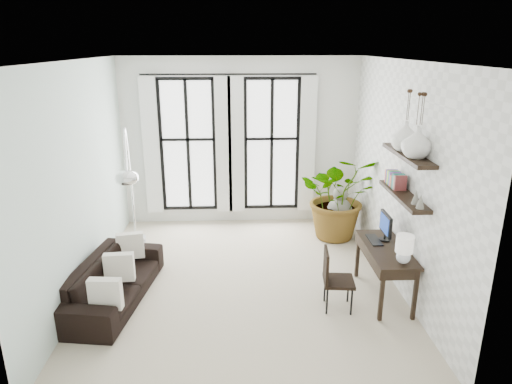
{
  "coord_description": "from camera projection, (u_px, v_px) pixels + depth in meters",
  "views": [
    {
      "loc": [
        -0.08,
        -6.12,
        3.4
      ],
      "look_at": [
        0.2,
        0.3,
        1.31
      ],
      "focal_mm": 32.0,
      "sensor_mm": 36.0,
      "label": 1
    }
  ],
  "objects": [
    {
      "name": "desk",
      "position": [
        387.0,
        252.0,
        6.18
      ],
      "size": [
        0.54,
        1.28,
        1.15
      ],
      "color": "black",
      "rests_on": "floor"
    },
    {
      "name": "arc_lamp",
      "position": [
        127.0,
        159.0,
        6.76
      ],
      "size": [
        0.72,
        2.21,
        2.27
      ],
      "color": "silver",
      "rests_on": "floor"
    },
    {
      "name": "vase_b",
      "position": [
        405.0,
        136.0,
        5.9
      ],
      "size": [
        0.37,
        0.37,
        0.38
      ],
      "primitive_type": "imported",
      "color": "white",
      "rests_on": "shelf_upper"
    },
    {
      "name": "wall_back",
      "position": [
        240.0,
        142.0,
        8.75
      ],
      "size": [
        4.5,
        0.0,
        4.5
      ],
      "primitive_type": "plane",
      "rotation": [
        1.57,
        0.0,
        0.0
      ],
      "color": "white",
      "rests_on": "floor"
    },
    {
      "name": "sofa",
      "position": [
        113.0,
        281.0,
        6.28
      ],
      "size": [
        1.09,
        2.13,
        0.59
      ],
      "primitive_type": "imported",
      "rotation": [
        0.0,
        0.0,
        1.42
      ],
      "color": "black",
      "rests_on": "floor"
    },
    {
      "name": "windows",
      "position": [
        230.0,
        145.0,
        8.68
      ],
      "size": [
        3.26,
        0.13,
        2.65
      ],
      "color": "white",
      "rests_on": "wall_back"
    },
    {
      "name": "wall_shelves",
      "position": [
        404.0,
        178.0,
        5.96
      ],
      "size": [
        0.25,
        1.3,
        0.6
      ],
      "color": "black",
      "rests_on": "wall_right"
    },
    {
      "name": "wall_right",
      "position": [
        401.0,
        177.0,
        6.47
      ],
      "size": [
        0.0,
        5.0,
        5.0
      ],
      "primitive_type": "plane",
      "rotation": [
        1.57,
        0.0,
        -1.57
      ],
      "color": "white",
      "rests_on": "floor"
    },
    {
      "name": "wall_left",
      "position": [
        79.0,
        181.0,
        6.28
      ],
      "size": [
        0.0,
        5.0,
        5.0
      ],
      "primitive_type": "plane",
      "rotation": [
        1.57,
        0.0,
        1.57
      ],
      "color": "silver",
      "rests_on": "floor"
    },
    {
      "name": "vase_a",
      "position": [
        417.0,
        142.0,
        5.52
      ],
      "size": [
        0.37,
        0.37,
        0.38
      ],
      "primitive_type": "imported",
      "color": "white",
      "rests_on": "shelf_upper"
    },
    {
      "name": "ceiling",
      "position": [
        241.0,
        60.0,
        5.87
      ],
      "size": [
        5.0,
        5.0,
        0.0
      ],
      "primitive_type": "plane",
      "color": "white",
      "rests_on": "wall_back"
    },
    {
      "name": "buddha",
      "position": [
        339.0,
        216.0,
        8.34
      ],
      "size": [
        0.53,
        0.53,
        0.96
      ],
      "color": "gray",
      "rests_on": "floor"
    },
    {
      "name": "floor",
      "position": [
        243.0,
        281.0,
        6.87
      ],
      "size": [
        5.0,
        5.0,
        0.0
      ],
      "primitive_type": "plane",
      "color": "beige",
      "rests_on": "ground"
    },
    {
      "name": "desk_chair",
      "position": [
        333.0,
        276.0,
        6.03
      ],
      "size": [
        0.44,
        0.44,
        0.84
      ],
      "rotation": [
        0.0,
        0.0,
        -0.1
      ],
      "color": "black",
      "rests_on": "floor"
    },
    {
      "name": "plant",
      "position": [
        340.0,
        196.0,
        8.21
      ],
      "size": [
        1.51,
        1.34,
        1.58
      ],
      "primitive_type": "imported",
      "rotation": [
        0.0,
        0.0,
        -0.07
      ],
      "color": "#2D7228",
      "rests_on": "floor"
    },
    {
      "name": "throw_pillows",
      "position": [
        119.0,
        267.0,
        6.22
      ],
      "size": [
        0.4,
        1.52,
        0.4
      ],
      "color": "silver",
      "rests_on": "sofa"
    }
  ]
}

